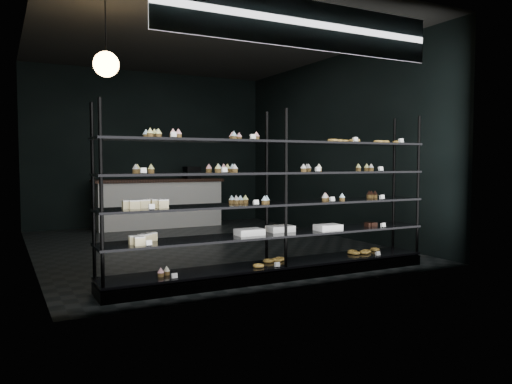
# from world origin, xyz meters

# --- Properties ---
(room) EXTENTS (5.01, 6.01, 3.20)m
(room) POSITION_xyz_m (0.00, 0.00, 1.60)
(room) COLOR black
(room) RESTS_ON ground
(display_shelf) EXTENTS (4.00, 0.50, 1.91)m
(display_shelf) POSITION_xyz_m (-0.09, -2.45, 0.63)
(display_shelf) COLOR black
(display_shelf) RESTS_ON room
(signage) EXTENTS (3.30, 0.05, 0.50)m
(signage) POSITION_xyz_m (0.00, -2.93, 2.75)
(signage) COLOR #0E1446
(signage) RESTS_ON room
(pendant_lamp) EXTENTS (0.29, 0.29, 0.88)m
(pendant_lamp) POSITION_xyz_m (-1.73, -1.40, 2.45)
(pendant_lamp) COLOR black
(pendant_lamp) RESTS_ON room
(service_counter) EXTENTS (2.59, 0.65, 1.23)m
(service_counter) POSITION_xyz_m (0.04, 2.50, 0.50)
(service_counter) COLOR silver
(service_counter) RESTS_ON room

